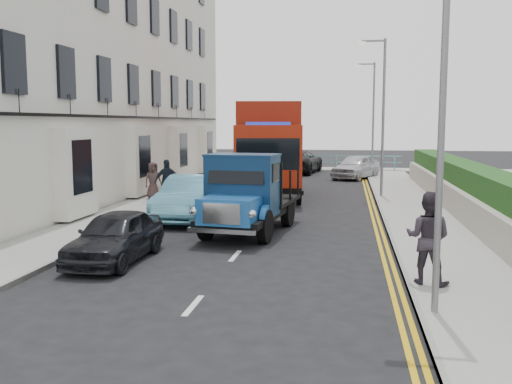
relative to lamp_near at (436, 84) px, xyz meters
name	(u,v)px	position (x,y,z in m)	size (l,w,h in m)	color
ground	(218,277)	(-4.18, 2.00, -4.00)	(120.00, 120.00, 0.00)	black
pavement_west	(139,208)	(-9.38, 11.00, -3.94)	(2.40, 38.00, 0.12)	gray
pavement_east	(417,215)	(1.12, 11.00, -3.94)	(2.60, 38.00, 0.12)	gray
promenade	(308,169)	(-4.18, 31.00, -3.94)	(30.00, 2.50, 0.12)	gray
sea_plane	(325,150)	(-4.18, 62.00, -4.00)	(120.00, 120.00, 0.00)	slate
terrace_west	(77,38)	(-13.65, 15.00, 3.17)	(6.31, 30.20, 14.25)	silver
garden_east	(474,193)	(3.03, 11.00, -3.10)	(1.45, 28.00, 1.75)	#B2AD9E
seafront_railing	(307,163)	(-4.18, 30.20, -3.42)	(13.00, 0.08, 1.11)	#59B2A5
lamp_near	(436,84)	(0.00, 0.00, 0.00)	(1.23, 0.18, 7.00)	slate
lamp_mid	(381,108)	(0.00, 16.00, 0.00)	(1.23, 0.18, 7.00)	slate
lamp_far	(371,112)	(0.00, 26.00, 0.00)	(1.23, 0.18, 7.00)	slate
bedford_lorry	(244,199)	(-4.41, 6.58, -2.89)	(2.61, 5.29, 2.41)	black
red_lorry	(269,146)	(-5.04, 16.50, -1.72)	(3.78, 8.46, 4.28)	black
parked_car_front	(115,236)	(-6.95, 3.00, -3.38)	(1.47, 3.65, 1.24)	black
parked_car_mid	(191,198)	(-6.78, 9.21, -3.23)	(1.62, 4.65, 1.53)	#5CABC6
parked_car_rear	(233,177)	(-6.78, 16.70, -3.23)	(2.15, 5.29, 1.54)	#A8A8AC
seafront_car_left	(298,161)	(-4.68, 28.48, -3.23)	(2.55, 5.53, 1.54)	black
seafront_car_right	(356,167)	(-0.87, 24.95, -3.27)	(1.73, 4.29, 1.46)	silver
pedestrian_east_far	(428,238)	(0.22, 1.79, -2.94)	(0.91, 0.71, 1.88)	#312A34
pedestrian_west_near	(167,181)	(-8.58, 12.15, -2.99)	(1.04, 0.43, 1.77)	black
pedestrian_west_far	(153,180)	(-9.62, 13.42, -3.09)	(0.77, 0.50, 1.57)	#463433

